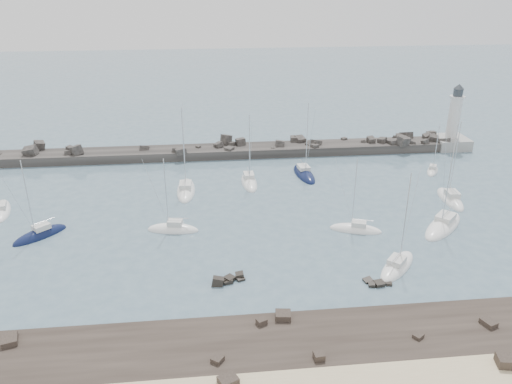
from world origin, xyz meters
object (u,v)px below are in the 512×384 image
at_px(sailboat_11, 432,171).
at_px(sailboat_4, 173,230).
at_px(sailboat_2, 40,235).
at_px(sailboat_3, 186,191).
at_px(sailboat_10, 443,226).
at_px(sailboat_1, 2,211).
at_px(sailboat_6, 397,267).
at_px(sailboat_8, 356,230).
at_px(sailboat_9, 450,200).
at_px(lighthouse, 451,134).
at_px(sailboat_5, 249,183).
at_px(sailboat_7, 304,174).

bearing_deg(sailboat_11, sailboat_4, -158.64).
bearing_deg(sailboat_2, sailboat_11, 15.45).
bearing_deg(sailboat_3, sailboat_10, -24.34).
relative_size(sailboat_1, sailboat_10, 0.78).
relative_size(sailboat_2, sailboat_6, 0.93).
relative_size(sailboat_8, sailboat_9, 0.83).
xyz_separation_m(sailboat_1, sailboat_8, (54.63, -12.17, 0.00)).
bearing_deg(sailboat_3, sailboat_2, -145.88).
bearing_deg(sailboat_3, sailboat_4, -96.28).
bearing_deg(sailboat_3, sailboat_8, -34.06).
xyz_separation_m(lighthouse, sailboat_11, (-9.93, -13.61, -2.96)).
height_order(sailboat_6, sailboat_10, sailboat_10).
bearing_deg(sailboat_5, sailboat_1, -169.43).
distance_m(sailboat_7, sailboat_11, 24.99).
relative_size(sailboat_4, sailboat_5, 0.88).
distance_m(sailboat_3, sailboat_4, 14.42).
height_order(sailboat_1, sailboat_3, sailboat_3).
relative_size(lighthouse, sailboat_5, 1.04).
bearing_deg(sailboat_7, sailboat_10, -54.01).
xyz_separation_m(sailboat_9, sailboat_11, (2.74, 13.10, -0.02)).
xyz_separation_m(sailboat_2, sailboat_3, (20.73, 14.05, -0.00)).
relative_size(lighthouse, sailboat_7, 0.96).
relative_size(sailboat_9, sailboat_10, 0.83).
bearing_deg(sailboat_4, sailboat_3, 83.72).
relative_size(lighthouse, sailboat_2, 1.12).
distance_m(lighthouse, sailboat_5, 48.34).
xyz_separation_m(sailboat_7, sailboat_10, (16.71, -23.01, 0.00)).
bearing_deg(sailboat_6, sailboat_11, 59.29).
bearing_deg(lighthouse, sailboat_1, -164.88).
height_order(lighthouse, sailboat_2, lighthouse).
distance_m(sailboat_3, sailboat_11, 47.27).
relative_size(sailboat_4, sailboat_11, 1.25).
xyz_separation_m(lighthouse, sailboat_8, (-31.56, -35.46, -2.95)).
relative_size(sailboat_4, sailboat_8, 1.01).
bearing_deg(sailboat_7, sailboat_6, -80.15).
bearing_deg(sailboat_1, sailboat_11, 7.24).
bearing_deg(sailboat_1, sailboat_8, -12.56).
bearing_deg(sailboat_10, sailboat_9, 58.82).
xyz_separation_m(sailboat_5, sailboat_11, (35.69, 2.11, -0.02)).
xyz_separation_m(sailboat_6, sailboat_9, (16.48, 19.26, 0.02)).
distance_m(sailboat_2, sailboat_4, 19.15).
distance_m(sailboat_3, sailboat_7, 22.74).
distance_m(sailboat_5, sailboat_8, 24.24).
bearing_deg(sailboat_11, sailboat_10, -110.39).
bearing_deg(sailboat_2, sailboat_8, -3.88).
distance_m(lighthouse, sailboat_3, 59.90).
bearing_deg(sailboat_4, sailboat_11, 21.36).
relative_size(sailboat_5, sailboat_6, 1.00).
relative_size(lighthouse, sailboat_3, 0.91).
bearing_deg(sailboat_1, lighthouse, 15.12).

